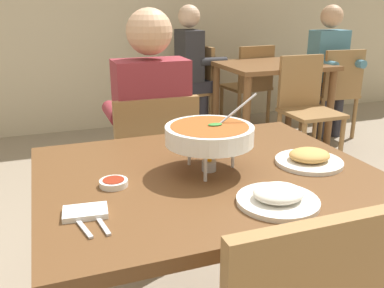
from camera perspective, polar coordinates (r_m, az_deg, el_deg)
name	(u,v)px	position (r m, az deg, el deg)	size (l,w,h in m)	color
dining_table_main	(206,202)	(1.50, 1.97, -7.89)	(1.14, 0.92, 0.78)	brown
chair_diner_main	(153,167)	(2.21, -5.29, -3.17)	(0.44, 0.44, 0.90)	olive
diner_main	(150,122)	(2.17, -5.69, 2.94)	(0.40, 0.45, 1.31)	#2D2D38
curry_bowl	(210,135)	(1.41, 2.41, 1.22)	(0.33, 0.30, 0.26)	silver
rice_plate	(278,197)	(1.24, 11.59, -7.08)	(0.24, 0.24, 0.06)	white
appetizer_plate	(309,158)	(1.56, 15.62, -1.90)	(0.24, 0.24, 0.06)	white
sauce_dish	(114,183)	(1.35, -10.59, -5.19)	(0.09, 0.09, 0.02)	white
napkin_folded	(85,212)	(1.20, -14.29, -8.96)	(0.12, 0.08, 0.02)	white
fork_utensil	(80,223)	(1.15, -14.99, -10.36)	(0.01, 0.17, 0.01)	silver
spoon_utensil	(99,220)	(1.16, -12.50, -10.06)	(0.01, 0.17, 0.01)	silver
dining_table_far	(272,78)	(4.16, 10.87, 8.79)	(1.00, 0.80, 0.78)	brown
chair_bg_left	(194,84)	(4.47, 0.31, 8.14)	(0.49, 0.49, 0.90)	olive
chair_bg_middle	(335,88)	(4.48, 18.91, 7.15)	(0.47, 0.47, 0.90)	olive
chair_bg_right	(306,102)	(3.78, 15.19, 5.51)	(0.44, 0.44, 0.90)	olive
chair_bg_corner	(250,82)	(4.65, 7.91, 8.38)	(0.48, 0.48, 0.90)	olive
patron_bg_left	(193,63)	(4.36, 0.10, 11.01)	(0.45, 0.40, 1.31)	#2D2D38
patron_bg_middle	(330,64)	(4.49, 18.18, 10.32)	(0.40, 0.45, 1.31)	#2D2D38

